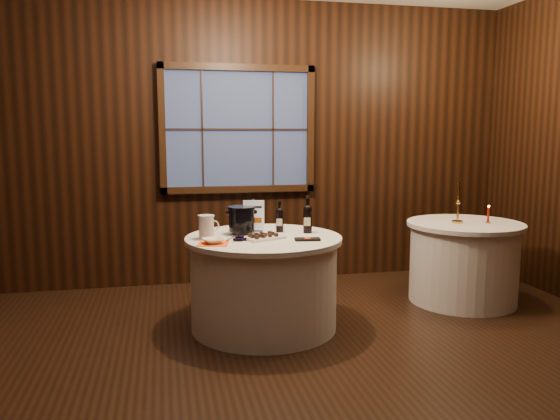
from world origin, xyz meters
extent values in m
plane|color=black|center=(0.00, 0.00, 0.00)|extent=(6.00, 6.00, 0.00)
cube|color=black|center=(0.00, 2.50, 1.50)|extent=(6.00, 0.02, 3.00)
cube|color=#35446F|center=(0.00, 2.47, 1.65)|extent=(1.50, 0.01, 1.20)
cylinder|color=silver|center=(0.00, 1.00, 0.36)|extent=(1.20, 1.20, 0.73)
cylinder|color=silver|center=(0.00, 1.00, 0.75)|extent=(1.28, 1.28, 0.04)
cylinder|color=silver|center=(2.00, 1.30, 0.36)|extent=(1.00, 1.00, 0.73)
cylinder|color=silver|center=(2.00, 1.30, 0.75)|extent=(1.08, 1.08, 0.04)
cube|color=silver|center=(-0.05, 1.19, 0.78)|extent=(0.17, 0.12, 0.02)
cube|color=silver|center=(-0.05, 1.19, 0.92)|extent=(0.02, 0.02, 0.27)
cube|color=white|center=(-0.05, 1.18, 0.92)|extent=(0.17, 0.05, 0.25)
cylinder|color=black|center=(0.17, 1.18, 0.86)|extent=(0.07, 0.07, 0.18)
sphere|color=black|center=(0.17, 1.18, 0.95)|extent=(0.07, 0.07, 0.07)
cylinder|color=black|center=(0.17, 1.18, 1.00)|extent=(0.02, 0.02, 0.08)
cylinder|color=black|center=(0.17, 1.18, 1.04)|extent=(0.03, 0.03, 0.02)
cube|color=beige|center=(0.17, 1.14, 0.86)|extent=(0.05, 0.02, 0.06)
cylinder|color=black|center=(0.39, 1.09, 0.87)|extent=(0.07, 0.07, 0.20)
sphere|color=black|center=(0.39, 1.09, 0.97)|extent=(0.07, 0.07, 0.07)
cylinder|color=black|center=(0.39, 1.09, 1.03)|extent=(0.03, 0.03, 0.09)
cylinder|color=black|center=(0.39, 1.09, 1.07)|extent=(0.03, 0.03, 0.02)
cube|color=beige|center=(0.39, 1.05, 0.87)|extent=(0.05, 0.02, 0.07)
cylinder|color=black|center=(-0.16, 1.14, 0.78)|extent=(0.17, 0.17, 0.03)
cylinder|color=black|center=(-0.16, 1.14, 0.89)|extent=(0.21, 0.21, 0.19)
cylinder|color=black|center=(-0.16, 1.14, 0.99)|extent=(0.23, 0.23, 0.02)
cube|color=white|center=(-0.02, 0.90, 0.78)|extent=(0.37, 0.32, 0.02)
cube|color=black|center=(0.31, 0.77, 0.78)|extent=(0.21, 0.13, 0.02)
cylinder|color=#352413|center=(-0.29, 0.86, 0.79)|extent=(0.07, 0.02, 0.03)
cylinder|color=white|center=(-0.46, 1.00, 0.86)|extent=(0.12, 0.12, 0.18)
cylinder|color=white|center=(-0.46, 1.00, 0.95)|extent=(0.13, 0.13, 0.01)
torus|color=white|center=(-0.40, 1.00, 0.87)|extent=(0.09, 0.03, 0.09)
cube|color=#EF5914|center=(-0.43, 0.79, 0.77)|extent=(0.27, 0.27, 0.00)
imported|color=white|center=(-0.43, 0.79, 0.79)|extent=(0.20, 0.20, 0.04)
cylinder|color=#C18F3C|center=(1.91, 1.29, 0.78)|extent=(0.11, 0.11, 0.02)
cylinder|color=#C18F3C|center=(1.91, 1.29, 0.96)|extent=(0.02, 0.02, 0.33)
cylinder|color=#C18F3C|center=(1.91, 1.29, 1.14)|extent=(0.05, 0.05, 0.03)
cylinder|color=#C18F3C|center=(2.18, 1.21, 0.78)|extent=(0.05, 0.05, 0.01)
cylinder|color=maroon|center=(2.18, 1.21, 0.85)|extent=(0.02, 0.02, 0.14)
sphere|color=#FFB23F|center=(2.18, 1.21, 0.93)|extent=(0.02, 0.02, 0.02)
camera|label=1|loc=(-0.79, -3.31, 1.60)|focal=35.00mm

